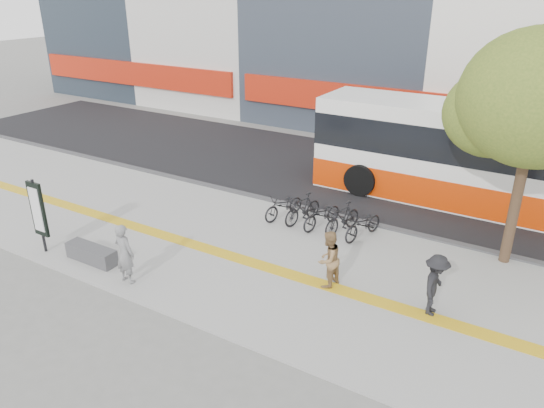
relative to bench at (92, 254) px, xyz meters
The scene contains 13 objects.
ground 2.88m from the bench, 24.78° to the left, with size 120.00×120.00×0.00m, color slate.
sidewalk 3.76m from the bench, 46.08° to the left, with size 40.00×7.00×0.08m, color gray.
tactile_strip 3.41m from the bench, 40.24° to the left, with size 40.00×0.45×0.01m, color gold.
street 10.53m from the bench, 75.70° to the left, with size 40.00×8.00×0.06m, color black.
curb 6.73m from the bench, 67.25° to the left, with size 40.00×0.25×0.14m, color #3B3A3D.
bench is the anchor object (origin of this frame).
signboard 1.94m from the bench, 169.19° to the right, with size 0.55×0.10×2.20m.
street_tree 12.23m from the bench, 31.62° to the left, with size 4.40×3.80×6.31m.
bus 13.23m from the bench, 47.49° to the left, with size 12.57×2.98×3.35m.
bicycle_row 6.90m from the bench, 48.97° to the left, with size 3.75×1.76×0.97m.
seated_woman 1.74m from the bench, ahead, with size 0.59×0.39×1.62m, color black.
pedestrian_tan 6.54m from the bench, 20.05° to the left, with size 0.73×0.57×1.51m, color olive.
pedestrian_dark 9.07m from the bench, 15.36° to the left, with size 0.98×0.56×1.52m, color black.
Camera 1 is at (8.05, -9.24, 7.19)m, focal length 33.73 mm.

